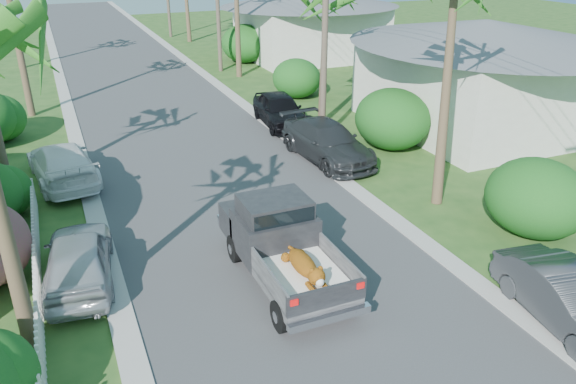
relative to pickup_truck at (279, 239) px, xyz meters
name	(u,v)px	position (x,y,z in m)	size (l,w,h in m)	color
ground	(359,366)	(0.17, -3.93, -1.01)	(120.00, 120.00, 0.00)	#244A1B
road	(143,89)	(0.17, 21.07, -1.00)	(8.00, 100.00, 0.02)	#38383A
curb_left	(65,97)	(-4.13, 21.07, -0.98)	(0.60, 100.00, 0.06)	#A5A39E
curb_right	(215,82)	(4.47, 21.07, -0.98)	(0.60, 100.00, 0.06)	#A5A39E
pickup_truck	(279,239)	(0.00, 0.00, 0.00)	(1.98, 5.12, 2.06)	black
parked_car_rn	(568,300)	(5.17, -4.55, -0.36)	(1.38, 3.97, 1.31)	#333539
parked_car_rm	(327,142)	(4.89, 6.89, -0.28)	(2.05, 5.03, 1.46)	#27292C
parked_car_rf	(280,110)	(4.88, 11.74, -0.26)	(1.77, 4.39, 1.50)	black
parked_car_ln	(79,259)	(-4.83, 1.58, -0.32)	(1.63, 4.06, 1.38)	#B9BBC1
parked_car_lf	(62,164)	(-4.83, 8.63, -0.31)	(1.96, 4.83, 1.40)	white
shrub_r_a	(537,198)	(7.77, -0.93, 0.14)	(2.80, 3.08, 2.30)	#144718
shrub_r_b	(392,119)	(7.97, 7.07, 0.24)	(3.00, 3.30, 2.50)	#144718
shrub_r_c	(297,78)	(7.67, 16.07, 0.04)	(2.60, 2.86, 2.10)	#144718
shrub_r_d	(245,43)	(8.17, 26.07, 0.29)	(3.20, 3.52, 2.60)	#144718
picket_fence	(37,274)	(-5.83, 1.57, -0.51)	(0.10, 11.00, 1.00)	white
house_right_near	(479,79)	(13.17, 8.07, 1.21)	(8.00, 9.00, 4.80)	silver
house_right_far	(310,27)	(13.17, 26.07, 1.11)	(9.00, 8.00, 4.60)	silver
utility_pole_b	(325,32)	(5.77, 9.07, 3.59)	(1.60, 0.26, 9.00)	brown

